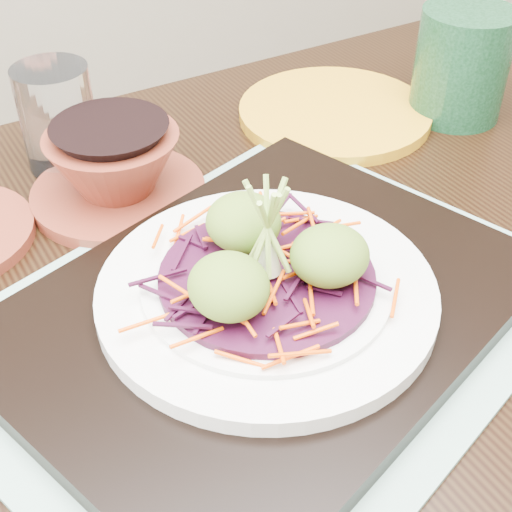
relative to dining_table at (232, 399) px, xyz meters
name	(u,v)px	position (x,y,z in m)	size (l,w,h in m)	color
dining_table	(232,399)	(0.00, 0.00, 0.00)	(1.35, 0.97, 0.79)	black
placemat	(266,317)	(0.03, -0.01, 0.11)	(0.48, 0.37, 0.00)	#80A694
serving_tray	(266,307)	(0.03, -0.01, 0.12)	(0.42, 0.31, 0.02)	black
white_plate	(267,290)	(0.03, -0.01, 0.14)	(0.27, 0.27, 0.02)	silver
cabbage_bed	(267,277)	(0.03, -0.01, 0.15)	(0.17, 0.17, 0.01)	#390B25
carrot_julienne	(267,269)	(0.03, -0.01, 0.16)	(0.21, 0.21, 0.01)	#E64B04
guacamole_scoops	(268,254)	(0.03, -0.02, 0.17)	(0.15, 0.13, 0.05)	#5C7924
scallion_garnish	(267,231)	(0.03, -0.01, 0.19)	(0.06, 0.06, 0.09)	#8CB448
water_glass	(58,118)	(-0.06, 0.29, 0.16)	(0.08, 0.08, 0.11)	white
terracotta_bowl_set	(116,171)	(-0.03, 0.20, 0.14)	(0.23, 0.23, 0.07)	maroon
yellow_plate	(335,112)	(0.25, 0.26, 0.11)	(0.23, 0.23, 0.01)	#C28515
green_jar	(461,64)	(0.39, 0.21, 0.17)	(0.11, 0.11, 0.13)	#19482C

